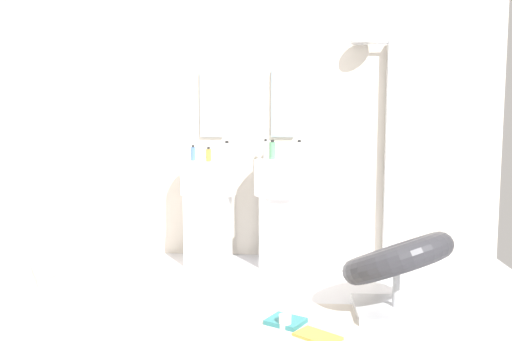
{
  "coord_description": "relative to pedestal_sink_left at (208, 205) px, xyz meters",
  "views": [
    {
      "loc": [
        0.4,
        -3.56,
        1.4
      ],
      "look_at": [
        0.15,
        0.55,
        0.95
      ],
      "focal_mm": 37.65,
      "sensor_mm": 36.0,
      "label": 1
    }
  ],
  "objects": [
    {
      "name": "soap_bottle_green",
      "position": [
        0.59,
        0.13,
        0.5
      ],
      "size": [
        0.06,
        0.06,
        0.18
      ],
      "color": "#59996B",
      "rests_on": "pedestal_sink_right"
    },
    {
      "name": "magazine_ochre",
      "position": [
        0.93,
        -1.68,
        -0.52
      ],
      "size": [
        0.32,
        0.3,
        0.02
      ],
      "primitive_type": "cube",
      "rotation": [
        0.0,
        0.0,
        -0.67
      ],
      "color": "gold",
      "rests_on": "area_rug"
    },
    {
      "name": "pedestal_sink_right",
      "position": [
        0.68,
        0.0,
        0.0
      ],
      "size": [
        0.52,
        0.52,
        1.06
      ],
      "color": "white",
      "rests_on": "ground_plane"
    },
    {
      "name": "soap_bottle_grey",
      "position": [
        0.53,
        0.1,
        0.51
      ],
      "size": [
        0.04,
        0.04,
        0.19
      ],
      "color": "#99999E",
      "rests_on": "pedestal_sink_right"
    },
    {
      "name": "ground_plane",
      "position": [
        0.34,
        -1.33,
        -0.56
      ],
      "size": [
        4.8,
        3.6,
        0.04
      ],
      "primitive_type": "cube",
      "color": "silver"
    },
    {
      "name": "coffee_mug",
      "position": [
        0.73,
        -1.54,
        -0.49
      ],
      "size": [
        0.08,
        0.08,
        0.09
      ],
      "primitive_type": "cylinder",
      "color": "white",
      "rests_on": "area_rug"
    },
    {
      "name": "soap_bottle_clear",
      "position": [
        0.84,
        0.04,
        0.51
      ],
      "size": [
        0.06,
        0.06,
        0.18
      ],
      "color": "silver",
      "rests_on": "pedestal_sink_right"
    },
    {
      "name": "soap_bottle_amber",
      "position": [
        0.03,
        -0.15,
        0.48
      ],
      "size": [
        0.05,
        0.05,
        0.13
      ],
      "color": "#C68C38",
      "rests_on": "pedestal_sink_left"
    },
    {
      "name": "rear_partition",
      "position": [
        0.34,
        0.32,
        0.76
      ],
      "size": [
        4.8,
        0.1,
        2.6
      ],
      "primitive_type": "cube",
      "color": "beige",
      "rests_on": "ground_plane"
    },
    {
      "name": "magazine_teal",
      "position": [
        0.73,
        -1.47,
        -0.51
      ],
      "size": [
        0.3,
        0.28,
        0.03
      ],
      "primitive_type": "cube",
      "rotation": [
        0.0,
        0.0,
        -0.51
      ],
      "color": "teal",
      "rests_on": "area_rug"
    },
    {
      "name": "vanity_mirror_right",
      "position": [
        0.68,
        0.25,
        0.94
      ],
      "size": [
        0.22,
        0.03,
        0.63
      ],
      "primitive_type": "cube",
      "color": "#8C9EA8"
    },
    {
      "name": "towel_rack",
      "position": [
        -1.05,
        -0.9,
        0.09
      ],
      "size": [
        0.37,
        0.22,
        0.95
      ],
      "color": "#B7BABF",
      "rests_on": "ground_plane"
    },
    {
      "name": "soap_bottle_white",
      "position": [
        0.18,
        -0.02,
        0.5
      ],
      "size": [
        0.06,
        0.06,
        0.18
      ],
      "color": "white",
      "rests_on": "pedestal_sink_left"
    },
    {
      "name": "vanity_mirror_left",
      "position": [
        -0.0,
        0.25,
        0.94
      ],
      "size": [
        0.22,
        0.03,
        0.63
      ],
      "primitive_type": "cube",
      "color": "#8C9EA8"
    },
    {
      "name": "soap_bottle_blue",
      "position": [
        -0.12,
        -0.08,
        0.49
      ],
      "size": [
        0.04,
        0.04,
        0.14
      ],
      "color": "#4C72B7",
      "rests_on": "pedestal_sink_left"
    },
    {
      "name": "lounge_chair",
      "position": [
        1.49,
        -1.24,
        -0.19
      ],
      "size": [
        1.1,
        1.1,
        0.65
      ],
      "color": "#B7BABF",
      "rests_on": "ground_plane"
    },
    {
      "name": "area_rug",
      "position": [
        0.82,
        -1.51,
        -0.53
      ],
      "size": [
        1.0,
        0.86,
        0.01
      ],
      "primitive_type": "cube",
      "color": "beige",
      "rests_on": "ground_plane"
    },
    {
      "name": "pedestal_sink_left",
      "position": [
        0.0,
        0.0,
        0.0
      ],
      "size": [
        0.52,
        0.52,
        1.06
      ],
      "color": "white",
      "rests_on": "ground_plane"
    },
    {
      "name": "shower_column",
      "position": [
        1.7,
        0.2,
        0.54
      ],
      "size": [
        0.49,
        0.24,
        2.05
      ],
      "color": "#B7BABF",
      "rests_on": "ground_plane"
    }
  ]
}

